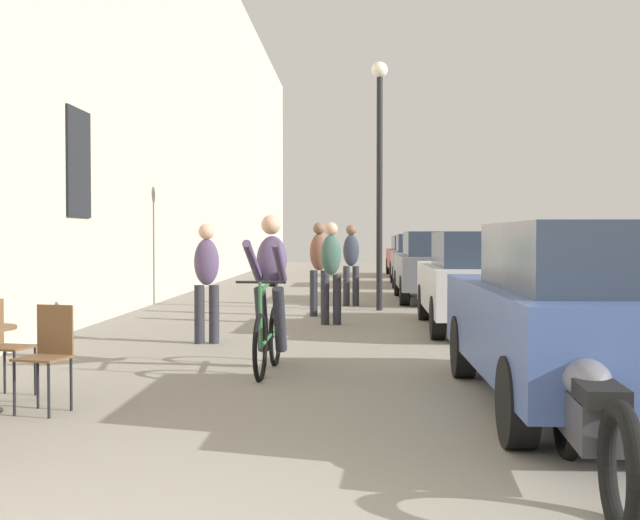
% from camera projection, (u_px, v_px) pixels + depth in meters
% --- Properties ---
extents(building_facade_left, '(0.54, 68.00, 10.49)m').
position_uv_depth(building_facade_left, '(131.00, 53.00, 17.41)').
color(building_facade_left, '#B7AD99').
rests_on(building_facade_left, ground_plane).
extents(cafe_chair_mid_toward_street, '(0.46, 0.46, 0.89)m').
position_uv_depth(cafe_chair_mid_toward_street, '(48.00, 350.00, 7.09)').
color(cafe_chair_mid_toward_street, black).
rests_on(cafe_chair_mid_toward_street, ground_plane).
extents(cafe_chair_mid_toward_wall, '(0.45, 0.45, 0.89)m').
position_uv_depth(cafe_chair_mid_toward_wall, '(2.00, 341.00, 7.72)').
color(cafe_chair_mid_toward_wall, black).
rests_on(cafe_chair_mid_toward_wall, ground_plane).
extents(cyclist_on_bicycle, '(0.52, 1.76, 1.74)m').
position_uv_depth(cyclist_on_bicycle, '(270.00, 297.00, 9.28)').
color(cyclist_on_bicycle, black).
rests_on(cyclist_on_bicycle, ground_plane).
extents(pedestrian_near, '(0.37, 0.28, 1.64)m').
position_uv_depth(pedestrian_near, '(207.00, 276.00, 11.58)').
color(pedestrian_near, '#26262D').
rests_on(pedestrian_near, ground_plane).
extents(pedestrian_mid, '(0.38, 0.30, 1.70)m').
position_uv_depth(pedestrian_mid, '(331.00, 267.00, 14.02)').
color(pedestrian_mid, '#26262D').
rests_on(pedestrian_mid, ground_plane).
extents(pedestrian_far, '(0.35, 0.25, 1.72)m').
position_uv_depth(pedestrian_far, '(319.00, 263.00, 15.50)').
color(pedestrian_far, '#26262D').
rests_on(pedestrian_far, ground_plane).
extents(pedestrian_furthest, '(0.37, 0.29, 1.71)m').
position_uv_depth(pedestrian_furthest, '(351.00, 260.00, 17.83)').
color(pedestrian_furthest, '#26262D').
rests_on(pedestrian_furthest, ground_plane).
extents(street_lamp, '(0.32, 0.32, 4.90)m').
position_uv_depth(street_lamp, '(380.00, 153.00, 16.69)').
color(street_lamp, black).
rests_on(street_lamp, ground_plane).
extents(parked_car_nearest, '(1.88, 4.45, 1.58)m').
position_uv_depth(parked_car_nearest, '(587.00, 313.00, 7.16)').
color(parked_car_nearest, '#384C84').
rests_on(parked_car_nearest, ground_plane).
extents(parked_car_second, '(1.88, 4.34, 1.53)m').
position_uv_depth(parked_car_second, '(483.00, 279.00, 13.26)').
color(parked_car_second, '#B7B7BC').
rests_on(parked_car_second, ground_plane).
extents(parked_car_third, '(1.90, 4.43, 1.57)m').
position_uv_depth(parked_car_third, '(438.00, 265.00, 19.17)').
color(parked_car_third, '#595960').
rests_on(parked_car_third, ground_plane).
extents(parked_car_fourth, '(1.90, 4.33, 1.53)m').
position_uv_depth(parked_car_fourth, '(422.00, 259.00, 24.97)').
color(parked_car_fourth, '#595960').
rests_on(parked_car_fourth, ground_plane).
extents(parked_car_fifth, '(1.79, 4.19, 1.49)m').
position_uv_depth(parked_car_fifth, '(412.00, 255.00, 31.08)').
color(parked_car_fifth, maroon).
rests_on(parked_car_fifth, ground_plane).
extents(parked_motorcycle, '(0.62, 2.15, 0.92)m').
position_uv_depth(parked_motorcycle, '(590.00, 419.00, 4.95)').
color(parked_motorcycle, black).
rests_on(parked_motorcycle, ground_plane).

